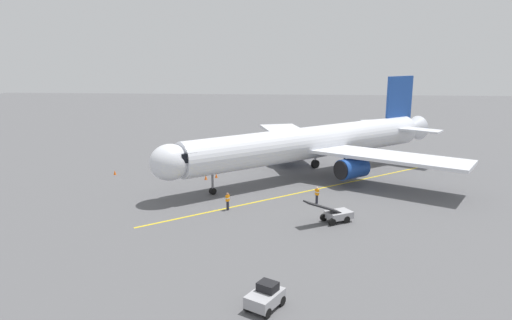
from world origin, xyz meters
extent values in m
plane|color=#565659|center=(0.00, 0.00, 0.00)|extent=(220.00, 220.00, 0.00)
cube|color=yellow|center=(0.89, 8.63, 0.01)|extent=(31.49, 25.04, 0.01)
cylinder|color=silver|center=(0.89, 2.63, 4.10)|extent=(29.00, 24.10, 3.80)
ellipsoid|color=silver|center=(15.15, 13.94, 4.10)|extent=(5.38, 5.31, 3.61)
cone|color=silver|center=(-13.61, -8.86, 4.10)|extent=(4.48, 4.54, 3.42)
cube|color=black|center=(14.05, 13.07, 4.65)|extent=(3.26, 3.53, 0.90)
cube|color=silver|center=(-7.33, 7.00, 3.50)|extent=(17.39, 12.94, 0.36)
cylinder|color=#1E479E|center=(-3.50, 6.56, 2.00)|extent=(4.09, 3.91, 2.30)
cylinder|color=black|center=(-2.13, 7.64, 2.00)|extent=(1.46, 1.77, 2.10)
cube|color=silver|center=(3.26, -6.36, 3.50)|extent=(9.80, 17.82, 0.36)
cylinder|color=#1E479E|center=(3.70, -2.53, 2.00)|extent=(4.09, 3.91, 2.30)
cylinder|color=black|center=(5.08, -1.45, 2.00)|extent=(1.46, 1.77, 2.10)
cube|color=#1E479E|center=(-11.26, -7.00, 7.90)|extent=(3.98, 3.26, 7.20)
cube|color=silver|center=(-13.01, -4.30, 4.70)|extent=(6.66, 5.54, 0.24)
cube|color=silver|center=(-9.04, -9.32, 4.70)|extent=(4.48, 6.84, 0.24)
cylinder|color=slate|center=(11.46, 11.02, 1.73)|extent=(0.24, 0.24, 2.77)
cylinder|color=black|center=(11.46, 11.02, 0.35)|extent=(0.83, 0.79, 0.70)
cylinder|color=slate|center=(-3.08, 2.81, 1.94)|extent=(0.24, 0.24, 2.77)
cylinder|color=black|center=(-3.08, 2.81, 0.55)|extent=(1.14, 1.04, 1.10)
cylinder|color=slate|center=(0.15, -1.27, 1.94)|extent=(0.24, 0.24, 2.77)
cylinder|color=black|center=(0.15, -1.27, 0.55)|extent=(1.14, 1.04, 1.10)
cylinder|color=#23232D|center=(9.23, 15.84, 0.44)|extent=(0.26, 0.26, 0.88)
cube|color=orange|center=(9.23, 15.84, 1.18)|extent=(0.38, 0.45, 0.60)
cube|color=silver|center=(9.23, 15.84, 1.18)|extent=(0.39, 0.47, 0.10)
sphere|color=#9E7051|center=(9.23, 15.84, 1.60)|extent=(0.22, 0.22, 0.22)
cylinder|color=#23232D|center=(0.72, 13.25, 0.44)|extent=(0.26, 0.26, 0.88)
cube|color=orange|center=(0.72, 13.25, 1.18)|extent=(0.41, 0.45, 0.60)
cube|color=silver|center=(0.72, 13.25, 1.18)|extent=(0.43, 0.47, 0.10)
sphere|color=beige|center=(0.72, 13.25, 1.60)|extent=(0.22, 0.22, 0.22)
cylinder|color=#23232D|center=(13.47, -0.10, 0.44)|extent=(0.26, 0.26, 0.88)
cube|color=orange|center=(13.47, -0.10, 1.18)|extent=(0.45, 0.43, 0.60)
cube|color=silver|center=(13.47, -0.10, 1.18)|extent=(0.47, 0.45, 0.10)
sphere|color=brown|center=(13.47, -0.10, 1.60)|extent=(0.22, 0.22, 0.22)
cube|color=#9E9EA3|center=(-0.95, 18.10, 0.62)|extent=(2.66, 2.40, 0.60)
cube|color=black|center=(0.44, 18.90, 1.52)|extent=(3.70, 2.67, 1.61)
cylinder|color=black|center=(-0.28, 19.24, 0.32)|extent=(0.68, 0.54, 0.64)
cylinder|color=black|center=(0.38, 18.11, 0.32)|extent=(0.68, 0.54, 0.64)
cylinder|color=black|center=(-1.58, 18.48, 0.32)|extent=(0.68, 0.54, 0.64)
cylinder|color=black|center=(-0.92, 17.36, 0.32)|extent=(0.68, 0.54, 0.64)
cube|color=#9E9EA3|center=(4.76, 32.86, 0.65)|extent=(2.44, 2.74, 0.70)
cube|color=black|center=(4.61, 32.60, 1.25)|extent=(1.40, 1.32, 0.50)
cylinder|color=black|center=(4.58, 33.88, 0.30)|extent=(0.51, 0.65, 0.60)
cylinder|color=black|center=(5.71, 33.24, 0.30)|extent=(0.51, 0.65, 0.60)
cylinder|color=black|center=(3.80, 32.48, 0.30)|extent=(0.51, 0.65, 0.60)
cylinder|color=black|center=(4.93, 31.84, 0.30)|extent=(0.51, 0.65, 0.60)
cone|color=#F2590F|center=(13.24, 5.32, 0.28)|extent=(0.32, 0.32, 0.55)
cone|color=#F2590F|center=(24.73, 3.93, 0.28)|extent=(0.32, 0.32, 0.55)
cone|color=#F2590F|center=(12.15, 4.36, 0.28)|extent=(0.32, 0.32, 0.55)
camera|label=1|loc=(3.47, 57.14, 14.50)|focal=32.48mm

